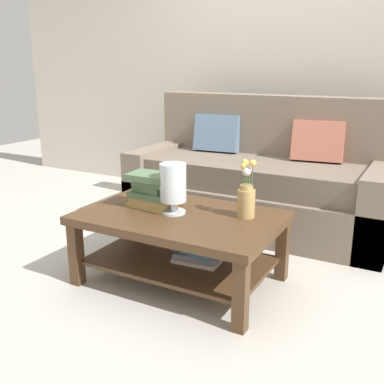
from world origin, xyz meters
The scene contains 7 objects.
ground_plane centered at (0.00, 0.00, 0.00)m, with size 10.00×10.00×0.00m, color #B7B2A8.
back_wall centered at (0.00, 1.65, 1.35)m, with size 6.40×0.12×2.70m, color beige.
couch centered at (0.13, 0.84, 0.36)m, with size 2.09×0.90×1.06m.
coffee_table centered at (0.08, -0.40, 0.32)m, with size 1.20×0.78×0.44m.
book_stack_main centered at (-0.14, -0.37, 0.55)m, with size 0.31×0.22×0.22m.
glass_hurricane_vase centered at (0.03, -0.41, 0.62)m, with size 0.16×0.16×0.31m.
flower_pitcher centered at (0.44, -0.26, 0.57)m, with size 0.11×0.11×0.35m.
Camera 1 is at (1.39, -2.65, 1.32)m, focal length 42.59 mm.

